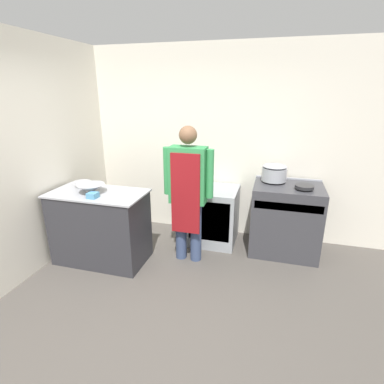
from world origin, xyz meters
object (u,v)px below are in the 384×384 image
person_cook (188,188)px  saute_pan (304,187)px  fridge_unit (213,215)px  plastic_tub (93,195)px  stock_pot (274,172)px  mixing_bowl (91,189)px  stove (285,219)px

person_cook → saute_pan: person_cook is taller
fridge_unit → person_cook: person_cook is taller
fridge_unit → plastic_tub: bearing=-138.3°
saute_pan → stock_pot: bearing=147.6°
stock_pot → saute_pan: stock_pot is taller
fridge_unit → plastic_tub: 1.70m
stock_pot → person_cook: bearing=-146.2°
mixing_bowl → stock_pot: 2.33m
person_cook → stock_pot: size_ratio=5.34×
person_cook → mixing_bowl: bearing=-163.4°
plastic_tub → fridge_unit: bearing=41.7°
person_cook → plastic_tub: bearing=-153.8°
person_cook → plastic_tub: person_cook is taller
fridge_unit → stock_pot: stock_pot is taller
stove → mixing_bowl: (-2.30, -0.88, 0.50)m
stock_pot → mixing_bowl: bearing=-154.7°
stove → mixing_bowl: bearing=-159.1°
person_cook → plastic_tub: size_ratio=15.47×
stove → person_cook: (-1.18, -0.54, 0.50)m
fridge_unit → stove: bearing=-2.1°
person_cook → stove: bearing=24.7°
person_cook → stock_pot: 1.19m
saute_pan → person_cook: bearing=-162.5°
fridge_unit → saute_pan: saute_pan is taller
mixing_bowl → person_cook: bearing=16.6°
stock_pot → saute_pan: (0.37, -0.23, -0.09)m
mixing_bowl → saute_pan: mixing_bowl is taller
fridge_unit → mixing_bowl: mixing_bowl is taller
stock_pot → saute_pan: bearing=-32.4°
stove → fridge_unit: size_ratio=1.20×
fridge_unit → plastic_tub: plastic_tub is taller
fridge_unit → plastic_tub: (-1.20, -1.07, 0.55)m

